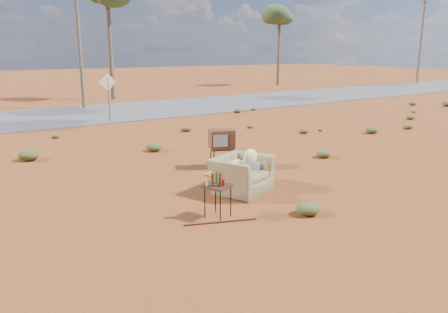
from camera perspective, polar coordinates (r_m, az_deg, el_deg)
ground at (r=9.45m, az=2.04°, el=-6.01°), size 140.00×140.00×0.00m
highway at (r=23.00m, az=-20.74°, el=4.94°), size 140.00×7.00×0.04m
armchair at (r=10.08m, az=2.46°, el=-1.66°), size 1.65×1.43×1.11m
tv_unit at (r=12.01m, az=-0.32°, el=2.23°), size 0.81×0.73×1.07m
side_table at (r=8.42m, az=-1.09°, el=-3.65°), size 0.59×0.59×0.93m
rusty_bar at (r=8.37m, az=-0.47°, el=-8.54°), size 1.34×0.54×0.04m
road_sign at (r=20.39m, az=-14.90°, el=8.54°), size 0.78×0.06×2.19m
eucalyptus_right at (r=41.51m, az=7.24°, el=17.45°), size 3.20×3.20×7.10m
utility_pole_center at (r=25.73m, az=-18.48°, el=15.20°), size 1.40×0.20×8.00m
utility_pole_east at (r=46.39m, az=24.34°, el=13.76°), size 1.40×0.20×8.00m
scrub_patch at (r=12.77m, az=-12.81°, el=-0.44°), size 17.49×8.07×0.33m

